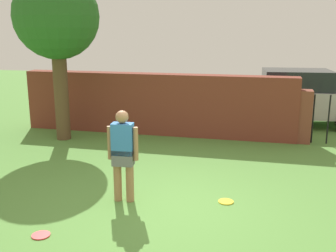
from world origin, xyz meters
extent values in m
plane|color=#568C3D|center=(0.00, 0.00, 0.00)|extent=(40.00, 40.00, 0.00)
cube|color=brown|center=(-1.50, 4.78, 0.86)|extent=(7.80, 0.50, 1.73)
cylinder|color=brown|center=(-3.82, 3.62, 1.33)|extent=(0.38, 0.38, 2.66)
sphere|color=#286023|center=(-3.82, 3.62, 3.26)|extent=(2.21, 2.21, 2.21)
cylinder|color=#9E704C|center=(-0.94, 0.11, 0.42)|extent=(0.14, 0.14, 0.85)
cylinder|color=#9E704C|center=(-0.72, 0.13, 0.42)|extent=(0.14, 0.14, 0.85)
cube|color=slate|center=(-0.83, 0.12, 0.80)|extent=(0.37, 0.24, 0.28)
cube|color=#3372BF|center=(-0.83, 0.12, 1.12)|extent=(0.37, 0.24, 0.55)
sphere|color=#9E704C|center=(-0.83, 0.12, 1.51)|extent=(0.22, 0.22, 0.22)
cylinder|color=#9E704C|center=(-1.05, 0.11, 1.05)|extent=(0.09, 0.09, 0.58)
cylinder|color=#9E704C|center=(-0.60, 0.14, 1.05)|extent=(0.09, 0.09, 0.58)
cube|color=brown|center=(2.50, 4.78, 0.70)|extent=(0.44, 0.44, 1.40)
cylinder|color=black|center=(2.77, 4.78, 0.65)|extent=(0.04, 0.04, 1.30)
cylinder|color=black|center=(3.15, 4.78, 0.65)|extent=(0.04, 0.04, 1.30)
cube|color=#B7B7BC|center=(2.46, 6.87, 0.72)|extent=(4.34, 2.10, 0.80)
cube|color=#1E2328|center=(2.46, 6.87, 1.42)|extent=(2.13, 1.69, 0.60)
cylinder|color=black|center=(3.73, 7.85, 0.32)|extent=(0.66, 0.28, 0.64)
cylinder|color=black|center=(1.01, 7.59, 0.32)|extent=(0.66, 0.28, 0.64)
cylinder|color=black|center=(1.18, 5.89, 0.32)|extent=(0.66, 0.28, 0.64)
cylinder|color=red|center=(-1.60, -1.34, 0.01)|extent=(0.27, 0.27, 0.02)
cylinder|color=yellow|center=(0.92, 0.47, 0.01)|extent=(0.27, 0.27, 0.02)
camera|label=1|loc=(1.44, -6.08, 2.94)|focal=42.88mm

